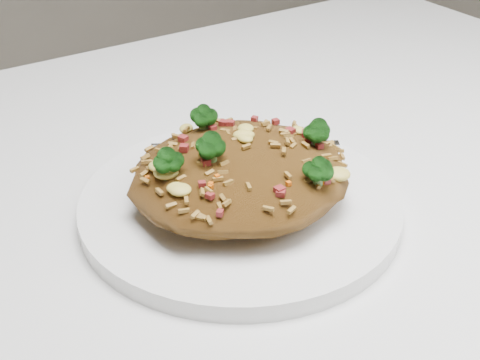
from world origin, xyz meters
name	(u,v)px	position (x,y,z in m)	size (l,w,h in m)	color
dining_table	(170,348)	(0.00, 0.00, 0.66)	(1.20, 0.80, 0.75)	silver
plate	(240,204)	(0.08, 0.02, 0.76)	(0.24, 0.24, 0.01)	white
fried_rice	(240,165)	(0.08, 0.02, 0.79)	(0.17, 0.15, 0.06)	brown
fork	(255,146)	(0.13, 0.07, 0.77)	(0.15, 0.09, 0.00)	silver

